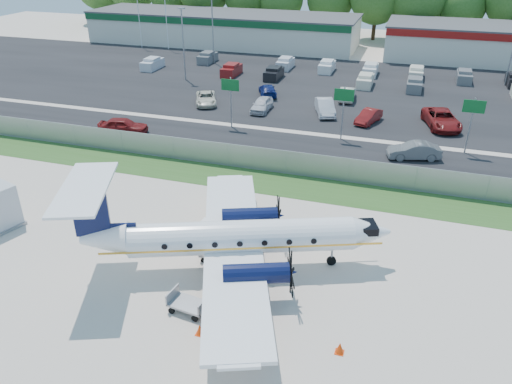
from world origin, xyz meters
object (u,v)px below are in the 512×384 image
(aircraft, at_px, (235,237))
(baggage_cart_far, at_px, (188,303))
(baggage_cart_near, at_px, (216,253))
(pushback_tug, at_px, (217,229))

(aircraft, height_order, baggage_cart_far, aircraft)
(aircraft, bearing_deg, baggage_cart_near, 158.79)
(baggage_cart_far, bearing_deg, baggage_cart_near, 94.78)
(baggage_cart_far, bearing_deg, pushback_tug, 99.50)
(aircraft, bearing_deg, pushback_tug, 128.50)
(baggage_cart_near, xyz_separation_m, baggage_cart_far, (0.40, -4.73, 0.05))
(aircraft, height_order, baggage_cart_near, aircraft)
(pushback_tug, bearing_deg, baggage_cart_near, -70.99)
(pushback_tug, xyz_separation_m, baggage_cart_near, (0.77, -2.23, -0.17))
(pushback_tug, relative_size, baggage_cart_far, 1.15)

